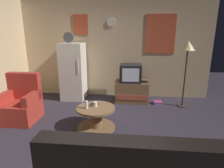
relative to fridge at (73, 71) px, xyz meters
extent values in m
plane|color=#2D2833|center=(1.04, -2.03, -0.75)|extent=(12.00, 12.00, 0.00)
cube|color=#D1B284|center=(1.04, 0.42, 0.61)|extent=(5.20, 0.10, 2.72)
cube|color=#C64C2D|center=(2.28, 0.36, 0.97)|extent=(0.76, 0.02, 1.00)
cube|color=#C64C2D|center=(0.16, 0.36, 1.21)|extent=(0.40, 0.02, 0.52)
cylinder|color=silver|center=(0.98, 0.36, 1.27)|extent=(0.22, 0.03, 0.22)
cube|color=silver|center=(0.00, 0.00, 0.00)|extent=(0.60, 0.60, 1.50)
cylinder|color=silver|center=(0.22, -0.30, 0.20)|extent=(0.02, 0.02, 0.36)
cylinder|color=#4C4C51|center=(-0.05, -0.08, 0.89)|extent=(0.26, 0.04, 0.26)
cube|color=brown|center=(1.57, -0.09, -0.48)|extent=(0.84, 0.52, 0.54)
cube|color=#AD4733|center=(1.57, -0.36, -0.56)|extent=(0.76, 0.01, 0.13)
cube|color=black|center=(1.53, -0.09, 0.01)|extent=(0.54, 0.50, 0.44)
cube|color=silver|center=(1.53, -0.34, 0.01)|extent=(0.41, 0.01, 0.33)
cylinder|color=#332D28|center=(2.82, -0.31, -0.74)|extent=(0.24, 0.24, 0.02)
cylinder|color=#332D28|center=(2.82, -0.31, -0.05)|extent=(0.04, 0.04, 1.40)
cone|color=#F2D18C|center=(2.82, -0.31, 0.73)|extent=(0.32, 0.32, 0.22)
cylinder|color=brown|center=(0.90, -1.62, -0.73)|extent=(0.72, 0.72, 0.04)
cylinder|color=brown|center=(0.90, -1.62, -0.54)|extent=(0.24, 0.24, 0.39)
cylinder|color=brown|center=(0.90, -1.62, -0.35)|extent=(0.72, 0.72, 0.04)
cylinder|color=silver|center=(0.74, -1.69, -0.25)|extent=(0.05, 0.05, 0.15)
cylinder|color=silver|center=(0.89, -1.58, -0.28)|extent=(0.08, 0.08, 0.09)
cube|color=black|center=(0.85, -1.47, -0.32)|extent=(0.16, 0.07, 0.02)
cube|color=#A52D23|center=(-0.71, -1.45, -0.55)|extent=(0.68, 0.68, 0.40)
cube|color=#A52D23|center=(-0.71, -1.19, -0.07)|extent=(0.68, 0.16, 0.56)
cube|color=#A52D23|center=(-0.99, -1.45, -0.25)|extent=(0.12, 0.60, 0.20)
cube|color=#A52D23|center=(-0.43, -1.45, -0.25)|extent=(0.12, 0.60, 0.20)
cube|color=black|center=(1.57, -3.47, -0.09)|extent=(1.70, 0.20, 0.52)
cube|color=#8C70B4|center=(2.24, -0.23, -0.74)|extent=(0.19, 0.18, 0.02)
cube|color=slate|center=(2.24, -0.23, -0.72)|extent=(0.21, 0.17, 0.02)
cube|color=#C74297|center=(2.24, -0.23, -0.69)|extent=(0.20, 0.17, 0.03)
camera|label=1|loc=(1.52, -4.85, 1.03)|focal=30.45mm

